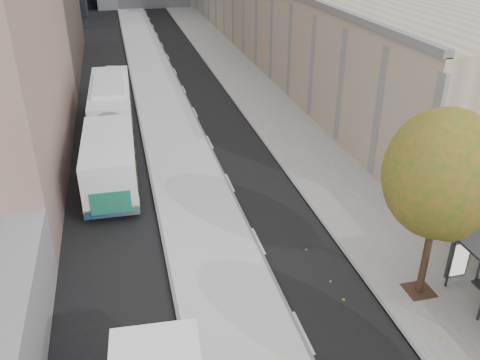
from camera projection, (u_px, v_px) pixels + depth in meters
name	position (u px, v px, depth m)	size (l,w,h in m)	color
bus_platform	(168.00, 118.00, 37.61)	(4.25, 150.00, 0.15)	silver
sidewalk	(271.00, 110.00, 39.33)	(4.75, 150.00, 0.08)	gray
tree_c	(443.00, 175.00, 17.85)	(4.20, 4.20, 7.28)	black
bus_far	(111.00, 125.00, 31.97)	(3.15, 18.38, 3.05)	white
distant_car	(109.00, 73.00, 46.43)	(1.47, 3.64, 1.24)	silver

